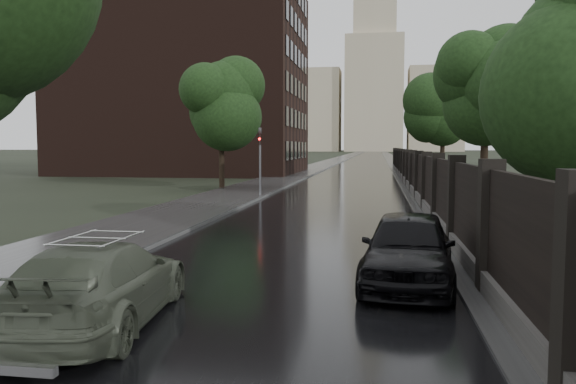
% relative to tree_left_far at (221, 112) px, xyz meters
% --- Properties ---
extents(ground, '(800.00, 800.00, 0.00)m').
position_rel_tree_left_far_xyz_m(ground, '(8.00, -30.00, -5.24)').
color(ground, black).
rests_on(ground, ground).
extents(road, '(8.00, 420.00, 0.02)m').
position_rel_tree_left_far_xyz_m(road, '(8.00, 160.00, -5.23)').
color(road, black).
rests_on(road, ground).
extents(sidewalk_left, '(4.00, 420.00, 0.16)m').
position_rel_tree_left_far_xyz_m(sidewalk_left, '(2.00, 160.00, -5.16)').
color(sidewalk_left, '#2D2D2D').
rests_on(sidewalk_left, ground).
extents(verge_right, '(3.00, 420.00, 0.08)m').
position_rel_tree_left_far_xyz_m(verge_right, '(13.50, 160.00, -5.20)').
color(verge_right, '#2D2D2D').
rests_on(verge_right, ground).
extents(fence_right, '(0.45, 75.72, 2.70)m').
position_rel_tree_left_far_xyz_m(fence_right, '(12.60, 2.01, -4.23)').
color(fence_right, '#383533').
rests_on(fence_right, ground).
extents(tree_left_far, '(4.25, 4.25, 7.39)m').
position_rel_tree_left_far_xyz_m(tree_left_far, '(0.00, 0.00, 0.00)').
color(tree_left_far, black).
rests_on(tree_left_far, ground).
extents(tree_right_b, '(4.08, 4.08, 7.01)m').
position_rel_tree_left_far_xyz_m(tree_right_b, '(15.50, -8.00, -0.29)').
color(tree_right_b, black).
rests_on(tree_right_b, ground).
extents(tree_right_c, '(4.08, 4.08, 7.01)m').
position_rel_tree_left_far_xyz_m(tree_right_c, '(15.50, 10.00, -0.29)').
color(tree_right_c, black).
rests_on(tree_right_c, ground).
extents(traffic_light, '(0.16, 0.32, 4.00)m').
position_rel_tree_left_far_xyz_m(traffic_light, '(3.70, -5.01, -2.84)').
color(traffic_light, '#59595E').
rests_on(traffic_light, ground).
extents(brick_building, '(24.00, 18.00, 20.00)m').
position_rel_tree_left_far_xyz_m(brick_building, '(-10.00, 22.00, 4.76)').
color(brick_building, black).
rests_on(brick_building, ground).
extents(stalinist_tower, '(92.00, 30.00, 159.00)m').
position_rel_tree_left_far_xyz_m(stalinist_tower, '(8.00, 270.00, 33.14)').
color(stalinist_tower, tan).
rests_on(stalinist_tower, ground).
extents(volga_sedan, '(2.50, 5.06, 1.41)m').
position_rel_tree_left_far_xyz_m(volga_sedan, '(5.87, -28.13, -4.54)').
color(volga_sedan, '#4A5242').
rests_on(volga_sedan, ground).
extents(car_right_near, '(2.26, 4.77, 1.58)m').
position_rel_tree_left_far_xyz_m(car_right_near, '(11.04, -24.52, -4.45)').
color(car_right_near, black).
rests_on(car_right_near, ground).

